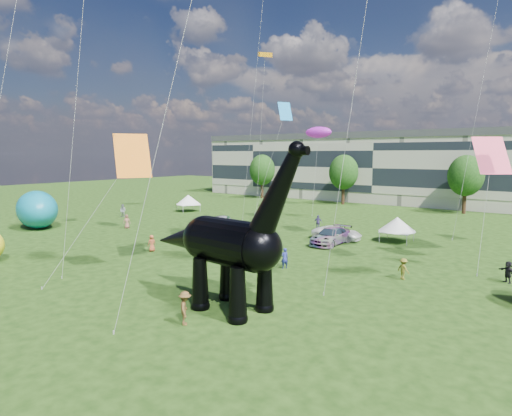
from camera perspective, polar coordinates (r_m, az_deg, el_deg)
The scene contains 15 objects.
ground at distance 29.10m, azimuth -13.14°, elevation -11.11°, with size 220.00×220.00×0.00m, color #16330C.
terrace_row at distance 84.90m, azimuth 16.67°, elevation 4.87°, with size 78.00×11.00×12.00m, color beige.
tree_far_left at distance 87.33m, azimuth 0.83°, elevation 5.43°, with size 5.20×5.20×9.44m.
tree_mid_left at distance 78.13m, azimuth 11.61°, elevation 5.06°, with size 5.20×5.20×9.44m.
tree_mid_right at distance 71.92m, azimuth 26.21°, elevation 4.29°, with size 5.20×5.20×9.44m.
dinosaur_sculpture at distance 25.10m, azimuth -4.12°, elevation -4.88°, with size 12.36×3.63×10.08m.
car_silver at distance 54.10m, azimuth 1.18°, elevation -1.64°, with size 1.67×4.15×1.41m, color #B8B7BC.
car_grey at distance 51.42m, azimuth -4.47°, elevation -2.04°, with size 1.68×4.81×1.58m, color gray.
car_white at distance 46.19m, azimuth 10.75°, elevation -3.29°, with size 2.39×5.18×1.44m, color white.
car_dark at distance 43.75m, azimuth 9.94°, elevation -3.71°, with size 2.35×5.77×1.67m, color #595960.
gazebo_near at distance 46.48m, azimuth 18.31°, elevation -2.09°, with size 3.90×3.90×2.60m.
gazebo_left at distance 68.25m, azimuth -9.02°, elevation 1.10°, with size 5.01×5.01×2.65m.
inflatable_teal at distance 58.66m, azimuth -27.16°, elevation -0.18°, with size 7.36×4.60×4.60m, color #0D7F9E.
visitors at distance 41.03m, azimuth 0.00°, elevation -4.31°, with size 55.65×39.94×1.84m.
kites at distance 53.15m, azimuth 4.01°, elevation 20.92°, with size 56.23×46.41×30.25m.
Camera 1 is at (21.30, -17.62, 9.07)m, focal length 30.00 mm.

